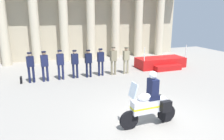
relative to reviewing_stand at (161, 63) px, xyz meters
The scene contains 13 objects.
ground_plane 8.03m from the reviewing_stand, 124.33° to the right, with size 28.09×28.09×0.00m, color gray.
colonnade_backdrop 6.92m from the reviewing_stand, 128.46° to the left, with size 16.70×1.55×5.95m.
reviewing_stand is the anchor object (origin of this frame).
officer_in_row_0 8.65m from the reviewing_stand, behind, with size 0.41×0.27×1.69m.
officer_in_row_1 7.92m from the reviewing_stand, behind, with size 0.41×0.27×1.72m.
officer_in_row_2 7.06m from the reviewing_stand, behind, with size 0.41×0.27×1.72m.
officer_in_row_3 6.24m from the reviewing_stand, behind, with size 0.41×0.27×1.67m.
officer_in_row_4 5.46m from the reviewing_stand, behind, with size 0.41×0.27×1.65m.
officer_in_row_5 4.70m from the reviewing_stand, behind, with size 0.41×0.27×1.67m.
officer_in_row_6 3.93m from the reviewing_stand, behind, with size 0.41×0.27×1.75m.
officer_in_row_7 3.12m from the reviewing_stand, 167.39° to the right, with size 0.41×0.27×1.69m.
motorcycle_with_rider 8.44m from the reviewing_stand, 124.63° to the right, with size 2.09×0.71×1.90m.
briefcase_on_ground 9.17m from the reviewing_stand, behind, with size 0.10×0.32×0.36m, color black.
Camera 1 is at (-3.72, -6.10, 3.68)m, focal length 34.30 mm.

